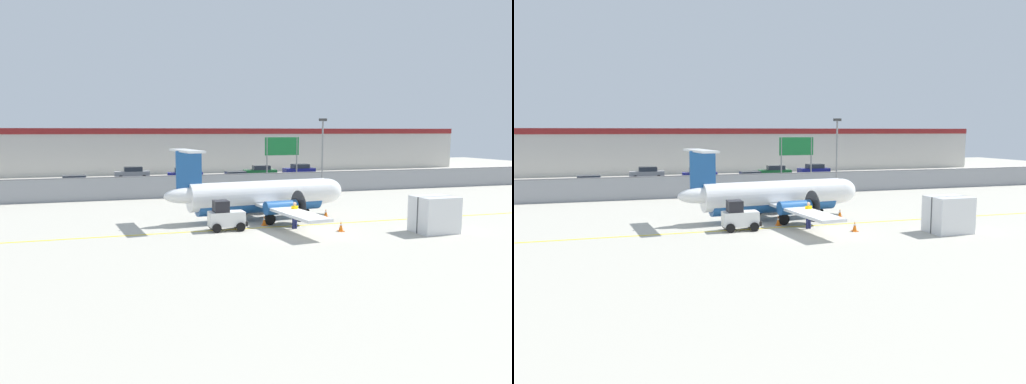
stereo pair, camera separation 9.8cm
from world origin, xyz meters
TOP-DOWN VIEW (x-y plane):
  - ground_plane at (0.00, 2.00)m, footprint 140.00×140.00m
  - perimeter_fence at (0.00, 18.00)m, footprint 98.00×0.10m
  - parking_lot_strip at (0.00, 29.50)m, footprint 98.00×17.00m
  - background_building at (0.00, 47.99)m, footprint 91.00×8.10m
  - commuter_airplane at (-0.57, 4.99)m, footprint 13.37×16.08m
  - baggage_tug at (-4.02, 1.85)m, footprint 2.33×1.38m
  - ground_crew_worker at (0.25, 1.08)m, footprint 0.55×0.43m
  - cargo_container at (7.96, -2.40)m, footprint 2.44×2.04m
  - traffic_cone_near_left at (2.67, -0.52)m, footprint 0.36×0.36m
  - traffic_cone_near_right at (-1.24, 2.69)m, footprint 0.36×0.36m
  - traffic_cone_far_left at (3.90, 4.30)m, footprint 0.36×0.36m
  - parked_car_0 at (-13.91, 25.25)m, footprint 4.36×2.35m
  - parked_car_1 at (-7.75, 35.98)m, footprint 4.22×2.04m
  - parked_car_2 at (-1.75, 32.48)m, footprint 4.32×2.26m
  - parked_car_3 at (2.64, 25.24)m, footprint 4.24×2.09m
  - parked_car_4 at (8.28, 33.68)m, footprint 4.34×2.32m
  - parked_car_5 at (14.14, 34.76)m, footprint 4.25×2.10m
  - apron_light_pole at (8.38, 14.82)m, footprint 0.70×0.30m
  - highway_sign at (6.10, 19.55)m, footprint 3.60×0.14m

SIDE VIEW (x-z plane):
  - ground_plane at x=0.00m, z-range 0.00..0.01m
  - parking_lot_strip at x=0.00m, z-range 0.00..0.12m
  - traffic_cone_near_left at x=2.67m, z-range -0.01..0.63m
  - traffic_cone_near_right at x=-1.24m, z-range -0.01..0.63m
  - traffic_cone_far_left at x=3.90m, z-range -0.01..0.63m
  - baggage_tug at x=-4.02m, z-range -0.08..1.80m
  - parked_car_0 at x=-13.91m, z-range 0.10..1.68m
  - parked_car_1 at x=-7.75m, z-range 0.10..1.68m
  - parked_car_2 at x=-1.75m, z-range 0.10..1.68m
  - parked_car_3 at x=2.64m, z-range 0.10..1.68m
  - parked_car_4 at x=8.28m, z-range 0.10..1.68m
  - parked_car_5 at x=14.14m, z-range 0.10..1.68m
  - ground_crew_worker at x=0.25m, z-range 0.10..1.80m
  - cargo_container at x=7.96m, z-range 0.00..2.20m
  - perimeter_fence at x=0.00m, z-range 0.07..2.17m
  - commuter_airplane at x=-0.57m, z-range -0.86..4.06m
  - background_building at x=0.00m, z-range 0.01..6.51m
  - highway_sign at x=6.10m, z-range 1.39..6.89m
  - apron_light_pole at x=8.38m, z-range 0.67..7.94m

